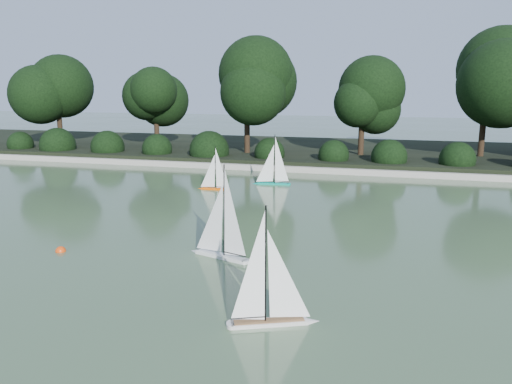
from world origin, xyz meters
TOP-DOWN VIEW (x-y plane):
  - ground at (0.00, 0.00)m, footprint 80.00×80.00m
  - pond_coping at (0.00, 9.00)m, footprint 40.00×0.35m
  - far_bank at (0.00, 13.00)m, footprint 40.00×8.00m
  - tree_line at (1.23, 11.44)m, footprint 26.31×3.93m
  - shrub_hedge at (0.00, 9.90)m, footprint 29.10×1.10m
  - sailboat_white_a at (-0.56, 0.76)m, footprint 1.14×0.52m
  - sailboat_white_b at (0.86, -1.24)m, footprint 1.05×0.56m
  - sailboat_orange at (-2.44, 5.71)m, footprint 0.90×0.15m
  - sailboat_teal at (-1.15, 6.79)m, footprint 1.08×0.27m
  - race_buoy at (-3.12, 0.32)m, footprint 0.17×0.17m

SIDE VIEW (x-z plane):
  - ground at x=0.00m, z-range 0.00..0.00m
  - race_buoy at x=-3.12m, z-range -0.08..0.08m
  - pond_coping at x=0.00m, z-range 0.00..0.18m
  - far_bank at x=0.00m, z-range 0.00..0.30m
  - sailboat_orange at x=-2.44m, z-range -0.42..0.81m
  - sailboat_white_b at x=0.86m, z-range -0.51..0.97m
  - sailboat_teal at x=-1.15m, z-range -0.50..0.96m
  - sailboat_white_a at x=-0.56m, z-range -0.54..1.04m
  - shrub_hedge at x=0.00m, z-range -0.10..1.00m
  - tree_line at x=1.23m, z-range 0.45..4.83m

